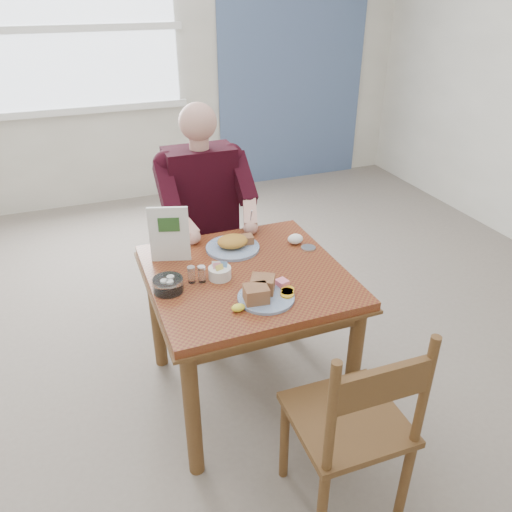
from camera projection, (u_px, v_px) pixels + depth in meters
name	position (u px, v px, depth m)	size (l,w,h in m)	color
floor	(248.00, 390.00, 2.72)	(6.00, 6.00, 0.00)	#74685D
wall_back	(132.00, 51.00, 4.49)	(5.50, 5.50, 0.00)	silver
accent_panel	(294.00, 44.00, 4.98)	(1.60, 0.02, 2.80)	#4B608B
lemon_wedge	(238.00, 308.00, 2.07)	(0.06, 0.04, 0.03)	#FFEF35
napkin	(295.00, 239.00, 2.60)	(0.08, 0.07, 0.05)	white
metal_dish	(308.00, 248.00, 2.55)	(0.07, 0.07, 0.01)	silver
window	(82.00, 28.00, 4.24)	(1.72, 0.04, 1.42)	white
table	(247.00, 292.00, 2.41)	(0.92, 0.92, 0.75)	brown
chair_far	(203.00, 248.00, 3.14)	(0.42, 0.42, 0.95)	brown
chair_near	(353.00, 425.00, 1.89)	(0.43, 0.43, 0.95)	brown
diner	(205.00, 205.00, 2.90)	(0.53, 0.56, 1.39)	gray
near_plate	(264.00, 292.00, 2.15)	(0.30, 0.30, 0.08)	white
far_plate	(234.00, 244.00, 2.54)	(0.30, 0.30, 0.07)	white
caddy	(220.00, 273.00, 2.29)	(0.13, 0.13, 0.08)	white
shakers	(197.00, 274.00, 2.26)	(0.09, 0.06, 0.08)	white
creamer	(168.00, 285.00, 2.20)	(0.16, 0.16, 0.06)	white
menu	(169.00, 234.00, 2.38)	(0.19, 0.07, 0.28)	white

